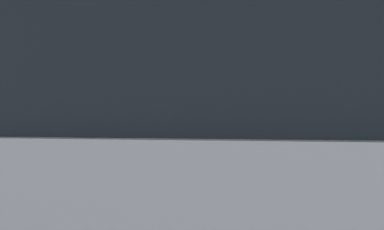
% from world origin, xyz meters
% --- Properties ---
extents(parking_meter, '(0.15, 0.16, 1.48)m').
position_xyz_m(parking_meter, '(-0.33, 0.47, 1.17)').
color(parking_meter, slate).
rests_on(parking_meter, sidewalk_curb).
extents(pedestrian_at_meter, '(0.59, 0.48, 1.59)m').
position_xyz_m(pedestrian_at_meter, '(0.27, 0.60, 1.03)').
color(pedestrian_at_meter, brown).
rests_on(pedestrian_at_meter, sidewalk_curb).
extents(parked_sedan_silver, '(4.63, 1.88, 1.76)m').
position_xyz_m(parked_sedan_silver, '(0.91, -1.20, 0.87)').
color(parked_sedan_silver, '#B7BABF').
rests_on(parked_sedan_silver, ground).
extents(background_railing, '(24.06, 0.06, 1.08)m').
position_xyz_m(background_railing, '(-0.00, 2.17, 0.91)').
color(background_railing, '#1E602D').
rests_on(background_railing, sidewalk_curb).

